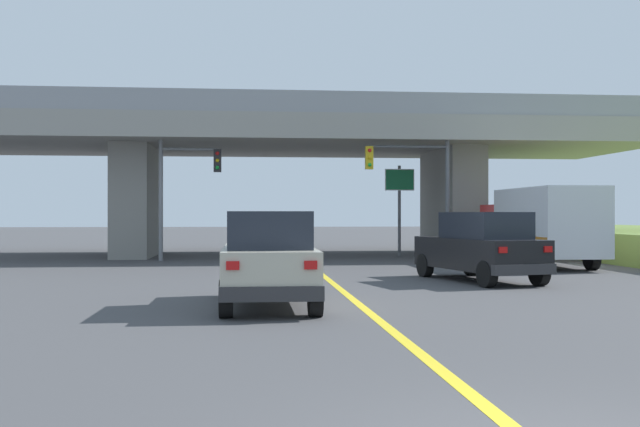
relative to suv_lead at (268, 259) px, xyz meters
The scene contains 9 objects.
ground 20.16m from the suv_lead, 84.38° to the left, with size 160.00×160.00×0.00m, color #424244.
overpass_bridge 20.52m from the suv_lead, 84.38° to the left, with size 32.51×10.54×7.04m.
lane_divider_stripe 4.01m from the suv_lead, 59.42° to the left, with size 0.20×27.33×0.01m, color yellow.
suv_lead is the anchor object (origin of this frame).
suv_crossing 8.34m from the suv_lead, 40.68° to the left, with size 2.89×5.11×2.02m.
box_truck 15.68m from the suv_lead, 47.45° to the left, with size 2.33×7.46×2.92m.
traffic_signal_nearside 16.85m from the suv_lead, 66.05° to the left, with size 3.60×0.36×5.47m.
traffic_signal_farside 16.55m from the suv_lead, 101.24° to the left, with size 2.61×0.36×5.45m.
highway_sign 19.68m from the suv_lead, 70.34° to the left, with size 1.37×0.17×4.21m.
Camera 1 is at (-2.43, -5.69, 1.97)m, focal length 42.46 mm.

